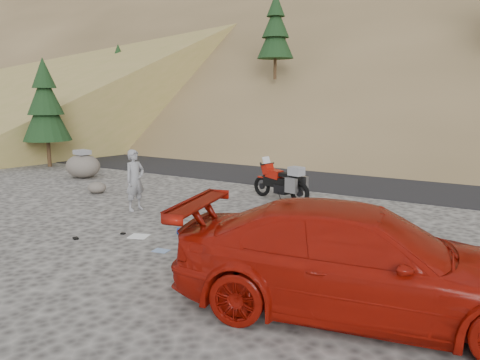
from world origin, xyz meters
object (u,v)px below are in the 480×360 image
object	(u,v)px
red_car	(357,312)
boulder	(83,166)
motorcycle	(283,183)
man	(136,210)

from	to	relation	value
red_car	boulder	world-z (taller)	boulder
motorcycle	man	bearing A→B (deg)	-117.99
red_car	motorcycle	bearing A→B (deg)	21.99
motorcycle	red_car	bearing A→B (deg)	-41.09
man	red_car	xyz separation A→B (m)	(7.57, -3.04, 0.00)
motorcycle	man	xyz separation A→B (m)	(-3.07, -3.41, -0.58)
motorcycle	red_car	world-z (taller)	motorcycle
motorcycle	boulder	distance (m)	8.84
boulder	man	bearing A→B (deg)	-27.00
red_car	boulder	xyz separation A→B (m)	(-13.33, 5.97, 0.50)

